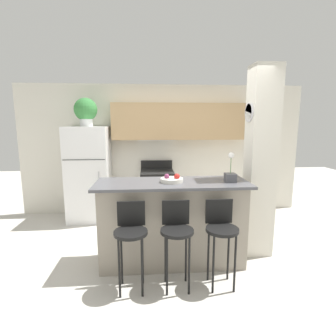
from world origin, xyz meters
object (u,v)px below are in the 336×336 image
at_px(refrigerator, 89,174).
at_px(potted_plant_on_fridge, 86,111).
at_px(bar_stool_left, 131,233).
at_px(bar_stool_mid, 177,232).
at_px(orchid_vase, 230,174).
at_px(bar_stool_right, 221,230).
at_px(fruit_bowl, 172,180).
at_px(stove_range, 157,194).

height_order(refrigerator, potted_plant_on_fridge, potted_plant_on_fridge).
relative_size(bar_stool_left, bar_stool_mid, 1.00).
relative_size(potted_plant_on_fridge, orchid_vase, 1.37).
bearing_deg(potted_plant_on_fridge, bar_stool_right, -49.32).
relative_size(refrigerator, potted_plant_on_fridge, 3.45).
distance_m(bar_stool_mid, fruit_bowl, 0.69).
bearing_deg(bar_stool_mid, bar_stool_right, 0.00).
bearing_deg(stove_range, potted_plant_on_fridge, -179.39).
relative_size(bar_stool_left, potted_plant_on_fridge, 1.91).
height_order(refrigerator, bar_stool_mid, refrigerator).
bearing_deg(potted_plant_on_fridge, bar_stool_mid, -57.56).
xyz_separation_m(bar_stool_left, bar_stool_mid, (0.49, 0.00, 0.00)).
relative_size(refrigerator, bar_stool_mid, 1.81).
xyz_separation_m(bar_stool_left, orchid_vase, (1.22, 0.47, 0.53)).
xyz_separation_m(potted_plant_on_fridge, orchid_vase, (2.13, -1.74, -0.85)).
xyz_separation_m(refrigerator, bar_stool_mid, (1.40, -2.21, -0.23)).
bearing_deg(stove_range, bar_stool_mid, -86.57).
height_order(bar_stool_left, fruit_bowl, fruit_bowl).
distance_m(stove_range, potted_plant_on_fridge, 2.02).
height_order(refrigerator, orchid_vase, refrigerator).
height_order(stove_range, bar_stool_right, stove_range).
relative_size(stove_range, bar_stool_left, 1.11).
relative_size(refrigerator, bar_stool_right, 1.81).
distance_m(refrigerator, bar_stool_mid, 2.63).
bearing_deg(refrigerator, bar_stool_right, -49.32).
bearing_deg(orchid_vase, fruit_bowl, 176.69).
relative_size(bar_stool_right, orchid_vase, 2.61).
height_order(potted_plant_on_fridge, fruit_bowl, potted_plant_on_fridge).
bearing_deg(bar_stool_left, fruit_bowl, 46.36).
height_order(refrigerator, bar_stool_right, refrigerator).
height_order(bar_stool_mid, potted_plant_on_fridge, potted_plant_on_fridge).
distance_m(orchid_vase, fruit_bowl, 0.74).
bearing_deg(fruit_bowl, bar_stool_right, -45.66).
height_order(bar_stool_right, potted_plant_on_fridge, potted_plant_on_fridge).
bearing_deg(fruit_bowl, bar_stool_mid, -89.33).
bearing_deg(orchid_vase, bar_stool_left, -158.95).
height_order(orchid_vase, fruit_bowl, orchid_vase).
distance_m(bar_stool_left, bar_stool_right, 0.99).
relative_size(bar_stool_mid, orchid_vase, 2.61).
xyz_separation_m(stove_range, fruit_bowl, (0.13, -1.71, 0.65)).
distance_m(bar_stool_mid, bar_stool_right, 0.49).
bearing_deg(refrigerator, fruit_bowl, -50.51).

